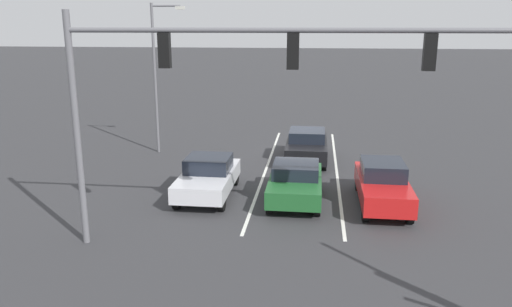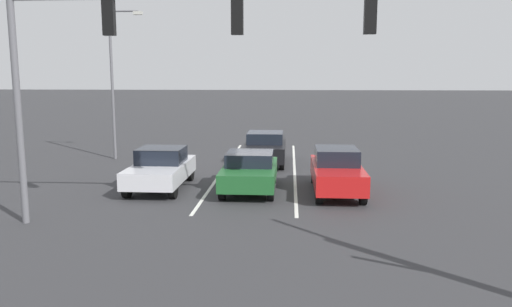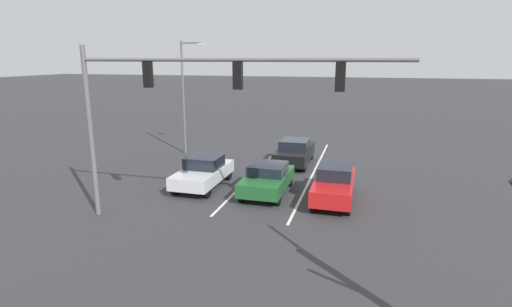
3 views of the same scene
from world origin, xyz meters
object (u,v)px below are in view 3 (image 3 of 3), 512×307
traffic_signal_gantry (180,94)px  street_lamp_right_shoulder (186,90)px  car_red_leftlane_front (334,183)px  car_silver_rightlane_front (203,172)px  car_darkgreen_midlane_front (267,178)px  car_black_midlane_second (295,152)px

traffic_signal_gantry → street_lamp_right_shoulder: (5.09, -11.18, -0.81)m
car_red_leftlane_front → car_silver_rightlane_front: car_red_leftlane_front is taller
car_red_leftlane_front → car_darkgreen_midlane_front: 3.22m
car_silver_rightlane_front → street_lamp_right_shoulder: street_lamp_right_shoulder is taller
car_darkgreen_midlane_front → car_silver_rightlane_front: size_ratio=0.96×
car_red_leftlane_front → car_darkgreen_midlane_front: size_ratio=1.10×
car_silver_rightlane_front → traffic_signal_gantry: (-1.18, 4.69, 4.39)m
car_darkgreen_midlane_front → car_silver_rightlane_front: (3.42, -0.15, 0.03)m
car_black_midlane_second → traffic_signal_gantry: size_ratio=0.35×
car_darkgreen_midlane_front → car_black_midlane_second: car_black_midlane_second is taller
car_red_leftlane_front → car_black_midlane_second: bearing=-63.7°
car_silver_rightlane_front → street_lamp_right_shoulder: size_ratio=0.56×
car_red_leftlane_front → traffic_signal_gantry: size_ratio=0.37×
car_silver_rightlane_front → car_black_midlane_second: 6.76m
car_black_midlane_second → traffic_signal_gantry: (2.53, 10.34, 4.39)m
car_black_midlane_second → street_lamp_right_shoulder: size_ratio=0.57×
car_red_leftlane_front → street_lamp_right_shoulder: 13.00m
car_silver_rightlane_front → car_black_midlane_second: bearing=-123.3°
car_red_leftlane_front → car_darkgreen_midlane_front: bearing=-1.8°
car_darkgreen_midlane_front → traffic_signal_gantry: traffic_signal_gantry is taller
car_red_leftlane_front → car_black_midlane_second: (2.92, -5.90, -0.04)m
car_red_leftlane_front → car_silver_rightlane_front: size_ratio=1.06×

